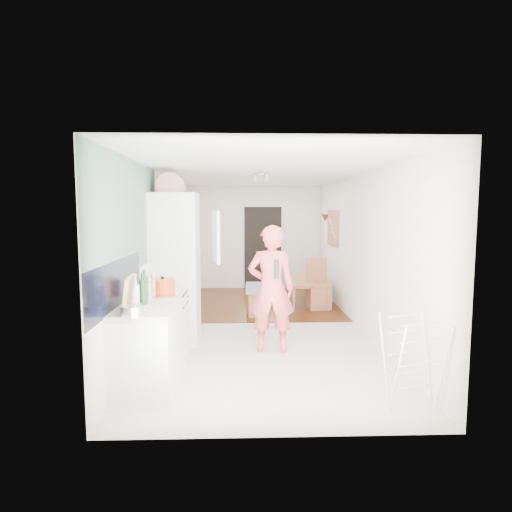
{
  "coord_description": "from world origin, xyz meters",
  "views": [
    {
      "loc": [
        -0.3,
        -6.91,
        1.9
      ],
      "look_at": [
        -0.07,
        0.2,
        1.15
      ],
      "focal_mm": 30.0,
      "sensor_mm": 36.0,
      "label": 1
    }
  ],
  "objects": [
    {
      "name": "room_shell",
      "position": [
        0.0,
        0.0,
        1.25
      ],
      "size": [
        3.2,
        7.0,
        2.5
      ],
      "primitive_type": null,
      "color": "white",
      "rests_on": "ground"
    },
    {
      "name": "dining_chair",
      "position": [
        1.18,
        1.22,
        0.49
      ],
      "size": [
        0.45,
        0.45,
        0.98
      ],
      "primitive_type": null,
      "rotation": [
        0.0,
        0.0,
        0.09
      ],
      "color": "#AC6D3C",
      "rests_on": "floor"
    },
    {
      "name": "drying_rack",
      "position": [
        1.34,
        -2.97,
        0.44
      ],
      "size": [
        0.57,
        0.54,
        0.89
      ],
      "primitive_type": null,
      "rotation": [
        0.0,
        0.0,
        0.34
      ],
      "color": "white",
      "rests_on": "floor"
    },
    {
      "name": "floor",
      "position": [
        0.0,
        0.0,
        0.0
      ],
      "size": [
        3.2,
        7.0,
        0.01
      ],
      "primitive_type": "cube",
      "color": "beige",
      "rests_on": "ground"
    },
    {
      "name": "grey_drape",
      "position": [
        -0.05,
        0.65,
        0.52
      ],
      "size": [
        0.39,
        0.39,
        0.17
      ],
      "primitive_type": "cube",
      "rotation": [
        0.0,
        0.0,
        -0.03
      ],
      "color": "gray",
      "rests_on": "stool"
    },
    {
      "name": "bottle_c",
      "position": [
        -1.4,
        -2.56,
        1.04
      ],
      "size": [
        0.1,
        0.1,
        0.23
      ],
      "primitive_type": "cylinder",
      "rotation": [
        0.0,
        0.0,
        0.03
      ],
      "color": "silver",
      "rests_on": "worktop"
    },
    {
      "name": "fridge_door",
      "position": [
        -0.66,
        -1.08,
        1.55
      ],
      "size": [
        0.14,
        0.56,
        0.7
      ],
      "primitive_type": "cube",
      "rotation": [
        0.0,
        0.0,
        -1.4
      ],
      "color": "white",
      "rests_on": "room_shell"
    },
    {
      "name": "steel_pan",
      "position": [
        -1.33,
        -2.98,
        0.97
      ],
      "size": [
        0.24,
        0.24,
        0.1
      ],
      "primitive_type": "cylinder",
      "rotation": [
        0.0,
        0.0,
        0.21
      ],
      "color": "silver",
      "rests_on": "worktop"
    },
    {
      "name": "cooker_top",
      "position": [
        -1.3,
        -1.8,
        0.9
      ],
      "size": [
        0.6,
        0.6,
        0.04
      ],
      "primitive_type": "cube",
      "color": "silver",
      "rests_on": "room_shell"
    },
    {
      "name": "pinboard_frame",
      "position": [
        1.57,
        1.9,
        1.55
      ],
      "size": [
        0.0,
        0.94,
        0.74
      ],
      "primitive_type": "cube",
      "color": "#AC6D3C",
      "rests_on": "room_shell"
    },
    {
      "name": "person",
      "position": [
        0.08,
        -1.27,
        1.01
      ],
      "size": [
        0.76,
        0.52,
        2.03
      ],
      "primitive_type": "imported",
      "rotation": [
        0.0,
        0.0,
        3.1
      ],
      "color": "#F25B5D",
      "rests_on": "floor"
    },
    {
      "name": "held_bottle",
      "position": [
        0.14,
        -1.43,
        1.15
      ],
      "size": [
        0.05,
        0.05,
        0.25
      ],
      "primitive_type": "cylinder",
      "color": "#17401B",
      "rests_on": "person"
    },
    {
      "name": "wood_floor_overlay",
      "position": [
        0.0,
        1.85,
        0.01
      ],
      "size": [
        3.2,
        3.3,
        0.01
      ],
      "primitive_type": "cube",
      "color": "#562409",
      "rests_on": "room_shell"
    },
    {
      "name": "wall_sconce",
      "position": [
        1.54,
        2.55,
        1.75
      ],
      "size": [
        0.18,
        0.18,
        0.16
      ],
      "primitive_type": "cone",
      "color": "maroon",
      "rests_on": "room_shell"
    },
    {
      "name": "tile_splashback",
      "position": [
        -1.59,
        -2.55,
        1.15
      ],
      "size": [
        0.02,
        1.9,
        0.5
      ],
      "primitive_type": "cube",
      "color": "black",
      "rests_on": "room_shell"
    },
    {
      "name": "bread_bin",
      "position": [
        -1.32,
        -0.69,
        2.25
      ],
      "size": [
        0.43,
        0.41,
        0.2
      ],
      "primitive_type": null,
      "rotation": [
        0.0,
        0.0,
        0.13
      ],
      "color": "tan",
      "rests_on": "fridge_housing"
    },
    {
      "name": "chopping_boards",
      "position": [
        -1.4,
        -2.8,
        1.1
      ],
      "size": [
        0.1,
        0.27,
        0.36
      ],
      "primitive_type": null,
      "rotation": [
        0.0,
        0.0,
        0.23
      ],
      "color": "tan",
      "rests_on": "worktop"
    },
    {
      "name": "dining_table",
      "position": [
        1.04,
        1.67,
        0.21
      ],
      "size": [
        0.7,
        1.23,
        0.43
      ],
      "primitive_type": "imported",
      "rotation": [
        0.0,
        0.0,
        1.55
      ],
      "color": "#AC6D3C",
      "rests_on": "floor"
    },
    {
      "name": "red_casserole",
      "position": [
        -1.26,
        -1.82,
        1.01
      ],
      "size": [
        0.34,
        0.34,
        0.17
      ],
      "primitive_type": "cylinder",
      "rotation": [
        0.0,
        0.0,
        -0.15
      ],
      "color": "#CD411B",
      "rests_on": "cooker_top"
    },
    {
      "name": "fridge_interior",
      "position": [
        -0.96,
        -0.78,
        1.55
      ],
      "size": [
        0.02,
        0.52,
        0.66
      ],
      "primitive_type": "cube",
      "color": "white",
      "rests_on": "room_shell"
    },
    {
      "name": "range_cooker",
      "position": [
        -1.3,
        -1.8,
        0.44
      ],
      "size": [
        0.6,
        0.6,
        0.88
      ],
      "primitive_type": "cube",
      "color": "white",
      "rests_on": "room_shell"
    },
    {
      "name": "doorway_recess",
      "position": [
        0.2,
        3.48,
        1.0
      ],
      "size": [
        0.9,
        0.04,
        2.0
      ],
      "primitive_type": "cube",
      "color": "black",
      "rests_on": "room_shell"
    },
    {
      "name": "fridge_housing",
      "position": [
        -1.27,
        -0.78,
        1.07
      ],
      "size": [
        0.66,
        0.66,
        2.15
      ],
      "primitive_type": "cube",
      "color": "white",
      "rests_on": "room_shell"
    },
    {
      "name": "sage_wall_panel",
      "position": [
        -1.59,
        -2.0,
        1.85
      ],
      "size": [
        0.02,
        3.0,
        1.3
      ],
      "primitive_type": "cube",
      "color": "slate",
      "rests_on": "room_shell"
    },
    {
      "name": "bottle_b",
      "position": [
        -1.35,
        -2.46,
        1.05
      ],
      "size": [
        0.08,
        0.08,
        0.26
      ],
      "primitive_type": "cylinder",
      "rotation": [
        0.0,
        0.0,
        0.34
      ],
      "color": "#17401B",
      "rests_on": "worktop"
    },
    {
      "name": "pepper_mill_back",
      "position": [
        -1.33,
        -2.02,
        1.02
      ],
      "size": [
        0.06,
        0.06,
        0.2
      ],
      "primitive_type": "cylinder",
      "rotation": [
        0.0,
        0.0,
        -0.12
      ],
      "color": "tan",
      "rests_on": "worktop"
    },
    {
      "name": "base_cabinet",
      "position": [
        -1.3,
        -2.55,
        0.43
      ],
      "size": [
        0.6,
        0.9,
        0.86
      ],
      "primitive_type": "cube",
      "color": "white",
      "rests_on": "room_shell"
    },
    {
      "name": "bottle_a",
      "position": [
        -1.34,
        -2.43,
        1.07
      ],
      "size": [
        0.09,
        0.09,
        0.29
      ],
      "primitive_type": "cylinder",
      "rotation": [
        0.0,
        0.0,
        -0.34
      ],
      "color": "#17401B",
      "rests_on": "worktop"
    },
    {
      "name": "pepper_mill_front",
      "position": [
        -1.33,
        -2.26,
        1.02
      ],
      "size": [
        0.06,
        0.06,
        0.2
      ],
      "primitive_type": "cylinder",
      "rotation": [
        0.0,
        0.0,
        -0.11
      ],
      "color": "tan",
      "rests_on": "worktop"
    },
    {
      "name": "worktop",
      "position": [
        -1.3,
        -2.55,
        0.89
      ],
      "size": [
        0.62,
        0.92,
        0.06
      ],
      "primitive_type": "cube",
      "color": "silver",
      "rests_on": "room_shell"
    },
    {
      "name": "stool",
      "position": [
        -0.04,
        0.67,
        0.22
      ],
      "size": [
        0.36,
        0.36,
        0.44
      ],
      "primitive_type": null,
      "rotation": [
        0.0,
        0.0,
        0.1
      ],
      "color": "#AC6D3C",
      "rests_on": "floor"
    },
    {
      "name": "pinboard",
      "position": [
        1.58,
        1.9,
        1.55
      ],
      "size": [
        0.03,
        0.9,
        0.7
      ],
      "primitive_type": "cube",
      "color": "tan",
      "rests_on": "room_shell"
    }
  ]
}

